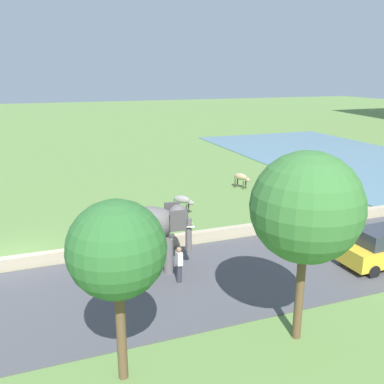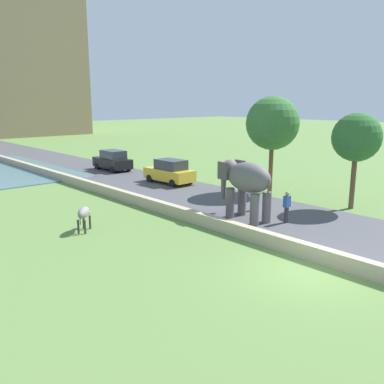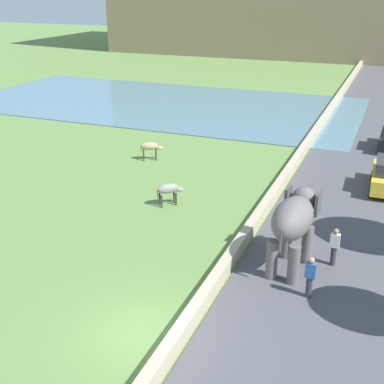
{
  "view_description": "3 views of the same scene",
  "coord_description": "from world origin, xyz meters",
  "px_view_note": "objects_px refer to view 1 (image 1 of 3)",
  "views": [
    {
      "loc": [
        19.8,
        1.69,
        8.48
      ],
      "look_at": [
        -2.0,
        9.72,
        1.77
      ],
      "focal_mm": 38.86,
      "sensor_mm": 36.0,
      "label": 1
    },
    {
      "loc": [
        -12.15,
        -7.38,
        5.93
      ],
      "look_at": [
        0.85,
        6.97,
        1.66
      ],
      "focal_mm": 38.53,
      "sensor_mm": 36.0,
      "label": 2
    },
    {
      "loc": [
        6.41,
        -11.8,
        10.34
      ],
      "look_at": [
        -1.38,
        7.51,
        1.84
      ],
      "focal_mm": 47.99,
      "sensor_mm": 36.0,
      "label": 3
    }
  ],
  "objects_px": {
    "person_beside_elephant": "(179,264)",
    "car_yellow": "(383,247)",
    "cow_grey": "(183,200)",
    "elephant": "(151,228)",
    "person_trailing": "(115,269)",
    "cow_tan": "(241,177)"
  },
  "relations": [
    {
      "from": "person_beside_elephant",
      "to": "person_trailing",
      "type": "height_order",
      "value": "same"
    },
    {
      "from": "person_trailing",
      "to": "cow_grey",
      "type": "height_order",
      "value": "person_trailing"
    },
    {
      "from": "person_beside_elephant",
      "to": "cow_tan",
      "type": "height_order",
      "value": "person_beside_elephant"
    },
    {
      "from": "elephant",
      "to": "cow_tan",
      "type": "height_order",
      "value": "elephant"
    },
    {
      "from": "car_yellow",
      "to": "cow_grey",
      "type": "relative_size",
      "value": 3.31
    },
    {
      "from": "elephant",
      "to": "person_trailing",
      "type": "xyz_separation_m",
      "value": [
        1.02,
        -1.82,
        -1.16
      ]
    },
    {
      "from": "person_trailing",
      "to": "car_yellow",
      "type": "height_order",
      "value": "car_yellow"
    },
    {
      "from": "person_beside_elephant",
      "to": "car_yellow",
      "type": "bearing_deg",
      "value": 79.91
    },
    {
      "from": "cow_grey",
      "to": "elephant",
      "type": "bearing_deg",
      "value": -28.81
    },
    {
      "from": "person_trailing",
      "to": "cow_grey",
      "type": "xyz_separation_m",
      "value": [
        -7.95,
        5.64,
        -0.04
      ]
    },
    {
      "from": "person_beside_elephant",
      "to": "person_trailing",
      "type": "distance_m",
      "value": 2.62
    },
    {
      "from": "person_beside_elephant",
      "to": "cow_tan",
      "type": "xyz_separation_m",
      "value": [
        -12.44,
        9.12,
        -0.04
      ]
    },
    {
      "from": "elephant",
      "to": "cow_tan",
      "type": "bearing_deg",
      "value": 137.92
    },
    {
      "from": "person_beside_elephant",
      "to": "cow_tan",
      "type": "relative_size",
      "value": 1.18
    },
    {
      "from": "elephant",
      "to": "cow_tan",
      "type": "xyz_separation_m",
      "value": [
        -10.93,
        9.87,
        -1.2
      ]
    },
    {
      "from": "person_trailing",
      "to": "elephant",
      "type": "bearing_deg",
      "value": 119.16
    },
    {
      "from": "elephant",
      "to": "car_yellow",
      "type": "distance_m",
      "value": 10.44
    },
    {
      "from": "elephant",
      "to": "person_trailing",
      "type": "distance_m",
      "value": 2.39
    },
    {
      "from": "person_beside_elephant",
      "to": "car_yellow",
      "type": "height_order",
      "value": "car_yellow"
    },
    {
      "from": "car_yellow",
      "to": "person_trailing",
      "type": "bearing_deg",
      "value": -100.23
    },
    {
      "from": "person_beside_elephant",
      "to": "cow_grey",
      "type": "distance_m",
      "value": 8.98
    },
    {
      "from": "person_beside_elephant",
      "to": "cow_tan",
      "type": "bearing_deg",
      "value": 143.76
    }
  ]
}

